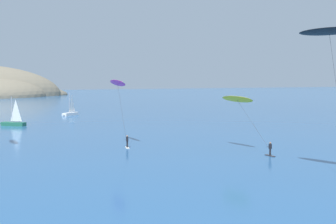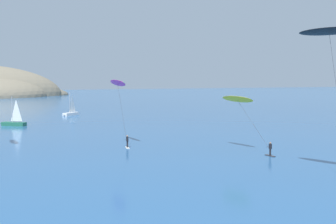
# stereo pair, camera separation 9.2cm
# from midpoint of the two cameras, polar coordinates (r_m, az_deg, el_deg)

# --- Properties ---
(sailboat_near) EXTENTS (5.36, 4.30, 5.70)m
(sailboat_near) POSITION_cam_midpoint_polar(r_m,az_deg,el_deg) (87.48, -20.28, -1.33)
(sailboat_near) COLOR #23664C
(sailboat_near) RESTS_ON ground
(sailboat_far) EXTENTS (5.03, 4.74, 5.70)m
(sailboat_far) POSITION_cam_midpoint_polar(r_m,az_deg,el_deg) (106.68, -13.10, -0.11)
(sailboat_far) COLOR white
(sailboat_far) RESTS_ON ground
(kitesurfer_magenta) EXTENTS (1.71, 6.88, 9.18)m
(kitesurfer_magenta) POSITION_cam_midpoint_polar(r_m,az_deg,el_deg) (59.09, -6.69, 3.30)
(kitesurfer_magenta) COLOR silver
(kitesurfer_magenta) RESTS_ON ground
(kitesurfer_black) EXTENTS (3.68, 6.18, 14.01)m
(kitesurfer_black) POSITION_cam_midpoint_polar(r_m,az_deg,el_deg) (41.55, 21.21, 9.05)
(kitesurfer_black) COLOR yellow
(kitesurfer_black) RESTS_ON ground
(kitesurfer_yellow) EXTENTS (2.94, 9.16, 7.13)m
(kitesurfer_yellow) POSITION_cam_midpoint_polar(r_m,az_deg,el_deg) (55.23, 9.69, 1.28)
(kitesurfer_yellow) COLOR #2D2D33
(kitesurfer_yellow) RESTS_ON ground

